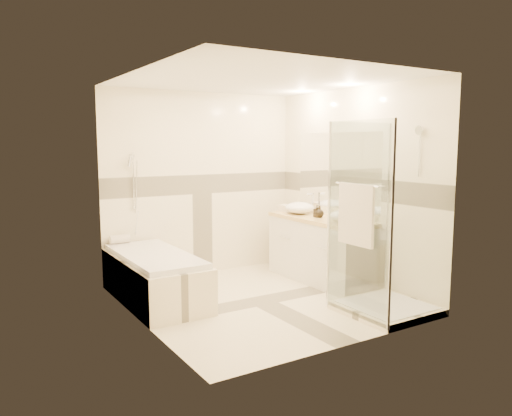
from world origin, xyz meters
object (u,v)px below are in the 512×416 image
vessel_sink_far (346,216)px  amenity_bottle_b (319,212)px  shower_enclosure (374,266)px  vanity (320,249)px  vessel_sink_near (300,208)px  bathtub (155,275)px  amenity_bottle_a (317,211)px

vessel_sink_far → amenity_bottle_b: (0.00, 0.50, -0.00)m
vessel_sink_far → shower_enclosure: bearing=-109.4°
shower_enclosure → vessel_sink_far: bearing=70.6°
vanity → vessel_sink_near: size_ratio=4.01×
vessel_sink_near → vessel_sink_far: (0.00, -0.93, -0.00)m
shower_enclosure → vessel_sink_near: shower_enclosure is taller
bathtub → amenity_bottle_b: size_ratio=11.15×
amenity_bottle_a → amenity_bottle_b: bearing=-90.0°
vessel_sink_near → amenity_bottle_a: vessel_sink_near is taller
vanity → shower_enclosure: bearing=-103.0°
bathtub → vessel_sink_near: size_ratio=4.21×
vessel_sink_far → amenity_bottle_b: size_ratio=2.59×
shower_enclosure → vessel_sink_near: bearing=80.9°
vanity → shower_enclosure: size_ratio=0.79×
vessel_sink_near → amenity_bottle_b: 0.43m
vessel_sink_far → bathtub: bearing=158.3°
vanity → shower_enclosure: 1.31m
amenity_bottle_a → amenity_bottle_b: size_ratio=1.03×
bathtub → vessel_sink_far: (2.13, -0.85, 0.62)m
shower_enclosure → amenity_bottle_b: (0.27, 1.27, 0.42)m
shower_enclosure → amenity_bottle_b: shower_enclosure is taller
vessel_sink_near → amenity_bottle_a: bearing=-90.0°
vanity → amenity_bottle_b: size_ratio=10.63×
vessel_sink_near → amenity_bottle_b: size_ratio=2.65×
bathtub → amenity_bottle_a: 2.24m
bathtub → amenity_bottle_a: amenity_bottle_a is taller
amenity_bottle_b → shower_enclosure: bearing=-102.1°
shower_enclosure → amenity_bottle_a: size_ratio=13.03×
amenity_bottle_a → vessel_sink_far: bearing=-90.0°
vanity → amenity_bottle_a: bearing=110.6°
bathtub → vanity: size_ratio=1.05×
shower_enclosure → amenity_bottle_a: (0.27, 1.32, 0.42)m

